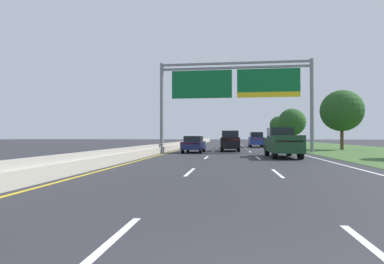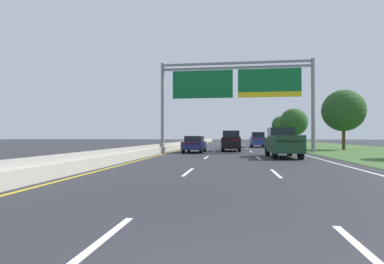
% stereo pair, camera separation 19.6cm
% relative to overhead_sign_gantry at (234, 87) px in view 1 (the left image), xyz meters
% --- Properties ---
extents(ground_plane, '(220.00, 220.00, 0.00)m').
position_rel_overhead_sign_gantry_xyz_m(ground_plane, '(-0.30, 7.44, -6.39)').
color(ground_plane, '#2B2B30').
extents(lane_striping, '(11.96, 106.00, 0.01)m').
position_rel_overhead_sign_gantry_xyz_m(lane_striping, '(-0.30, 6.98, -6.39)').
color(lane_striping, white).
rests_on(lane_striping, ground).
extents(grass_verge_right, '(14.00, 110.00, 0.02)m').
position_rel_overhead_sign_gantry_xyz_m(grass_verge_right, '(13.65, 7.44, -6.38)').
color(grass_verge_right, '#3D602D').
rests_on(grass_verge_right, ground).
extents(median_barrier_concrete, '(0.60, 110.00, 0.85)m').
position_rel_overhead_sign_gantry_xyz_m(median_barrier_concrete, '(-6.90, 7.44, -6.04)').
color(median_barrier_concrete, '#A8A399').
rests_on(median_barrier_concrete, ground).
extents(overhead_sign_gantry, '(15.06, 0.42, 9.01)m').
position_rel_overhead_sign_gantry_xyz_m(overhead_sign_gantry, '(0.00, 0.00, 0.00)').
color(overhead_sign_gantry, gray).
rests_on(overhead_sign_gantry, ground).
extents(pickup_truck_darkgreen, '(2.11, 5.44, 2.20)m').
position_rel_overhead_sign_gantry_xyz_m(pickup_truck_darkgreen, '(3.37, -7.17, -5.31)').
color(pickup_truck_darkgreen, '#193D23').
rests_on(pickup_truck_darkgreen, ground).
extents(car_black_centre_lane_suv, '(1.92, 4.71, 2.11)m').
position_rel_overhead_sign_gantry_xyz_m(car_black_centre_lane_suv, '(-0.43, 1.66, -5.29)').
color(car_black_centre_lane_suv, black).
rests_on(car_black_centre_lane_suv, ground).
extents(car_navy_left_lane_sedan, '(1.90, 4.43, 1.57)m').
position_rel_overhead_sign_gantry_xyz_m(car_navy_left_lane_sedan, '(-3.86, -1.56, -5.57)').
color(car_navy_left_lane_sedan, '#161E47').
rests_on(car_navy_left_lane_sedan, ground).
extents(car_red_centre_lane_sedan, '(1.95, 4.45, 1.57)m').
position_rel_overhead_sign_gantry_xyz_m(car_red_centre_lane_sedan, '(-0.15, 16.64, -5.57)').
color(car_red_centre_lane_sedan, maroon).
rests_on(car_red_centre_lane_sedan, ground).
extents(car_blue_right_lane_suv, '(1.90, 4.70, 2.11)m').
position_rel_overhead_sign_gantry_xyz_m(car_blue_right_lane_suv, '(3.15, 13.29, -5.29)').
color(car_blue_right_lane_suv, navy).
rests_on(car_blue_right_lane_suv, ground).
extents(car_silver_centre_lane_sedan, '(1.88, 4.43, 1.57)m').
position_rel_overhead_sign_gantry_xyz_m(car_silver_centre_lane_sedan, '(-0.21, 9.01, -5.57)').
color(car_silver_centre_lane_sedan, '#B2B5BA').
rests_on(car_silver_centre_lane_sedan, ground).
extents(roadside_tree_mid, '(4.66, 4.66, 6.77)m').
position_rel_overhead_sign_gantry_xyz_m(roadside_tree_mid, '(12.08, 5.95, -1.96)').
color(roadside_tree_mid, '#4C3823').
rests_on(roadside_tree_mid, ground).
extents(roadside_tree_far, '(4.39, 4.39, 6.02)m').
position_rel_overhead_sign_gantry_xyz_m(roadside_tree_far, '(9.44, 20.48, -2.57)').
color(roadside_tree_far, '#4C3823').
rests_on(roadside_tree_far, ground).
extents(roadside_tree_distant, '(4.02, 4.02, 5.92)m').
position_rel_overhead_sign_gantry_xyz_m(roadside_tree_distant, '(10.07, 37.59, -2.49)').
color(roadside_tree_distant, '#4C3823').
rests_on(roadside_tree_distant, ground).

